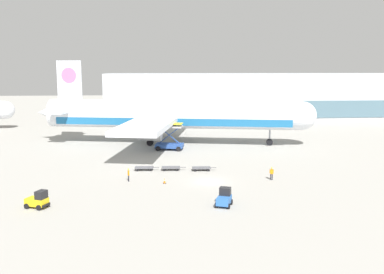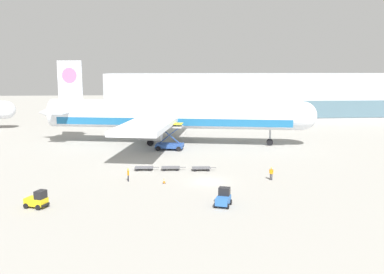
{
  "view_description": "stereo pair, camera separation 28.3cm",
  "coord_description": "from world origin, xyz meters",
  "views": [
    {
      "loc": [
        -7.14,
        -56.39,
        15.22
      ],
      "look_at": [
        -1.06,
        13.99,
        4.0
      ],
      "focal_mm": 40.0,
      "sensor_mm": 36.0,
      "label": 1
    },
    {
      "loc": [
        -6.86,
        -56.41,
        15.22
      ],
      "look_at": [
        -1.06,
        13.99,
        4.0
      ],
      "focal_mm": 40.0,
      "sensor_mm": 36.0,
      "label": 2
    }
  ],
  "objects": [
    {
      "name": "ground_crew_far",
      "position": [
        8.84,
        0.21,
        1.07
      ],
      "size": [
        0.55,
        0.32,
        1.8
      ],
      "rotation": [
        0.0,
        0.0,
        2.83
      ],
      "color": "black",
      "rests_on": "ground_plane"
    },
    {
      "name": "baggage_dolly_lead",
      "position": [
        -8.92,
        7.54,
        0.39
      ],
      "size": [
        3.73,
        1.61,
        0.48
      ],
      "rotation": [
        0.0,
        0.0,
        -0.04
      ],
      "color": "#56565B",
      "rests_on": "ground_plane"
    },
    {
      "name": "baggage_dolly_third",
      "position": [
        -0.25,
        6.61,
        0.39
      ],
      "size": [
        3.73,
        1.61,
        0.48
      ],
      "rotation": [
        0.0,
        0.0,
        -0.04
      ],
      "color": "#56565B",
      "rests_on": "ground_plane"
    },
    {
      "name": "baggage_tug_foreground",
      "position": [
        0.48,
        -10.48,
        0.88
      ],
      "size": [
        2.31,
        2.77,
        2.0
      ],
      "rotation": [
        0.0,
        0.0,
        1.21
      ],
      "color": "#2D66B7",
      "rests_on": "ground_plane"
    },
    {
      "name": "ground_crew_near",
      "position": [
        -10.9,
        1.11,
        1.07
      ],
      "size": [
        0.28,
        0.56,
        1.81
      ],
      "rotation": [
        0.0,
        0.0,
        1.74
      ],
      "color": "black",
      "rests_on": "ground_plane"
    },
    {
      "name": "baggage_dolly_second",
      "position": [
        -4.87,
        7.23,
        0.39
      ],
      "size": [
        3.73,
        1.61,
        0.48
      ],
      "rotation": [
        0.0,
        0.0,
        -0.04
      ],
      "color": "#56565B",
      "rests_on": "ground_plane"
    },
    {
      "name": "traffic_cone_near",
      "position": [
        -6.02,
        -0.35,
        0.36
      ],
      "size": [
        0.4,
        0.4,
        0.73
      ],
      "color": "black",
      "rests_on": "ground_plane"
    },
    {
      "name": "ground_plane",
      "position": [
        0.0,
        0.0,
        0.0
      ],
      "size": [
        400.0,
        400.0,
        0.0
      ],
      "primitive_type": "plane",
      "color": "#9E9B93"
    },
    {
      "name": "baggage_tug_mid",
      "position": [
        -20.23,
        -9.45,
        0.88
      ],
      "size": [
        2.79,
        2.38,
        2.0
      ],
      "rotation": [
        0.0,
        0.0,
        -0.41
      ],
      "color": "yellow",
      "rests_on": "ground_plane"
    },
    {
      "name": "terminal_building",
      "position": [
        23.58,
        71.42,
        6.99
      ],
      "size": [
        90.0,
        18.2,
        14.0
      ],
      "color": "#B2B7BC",
      "rests_on": "ground_plane"
    },
    {
      "name": "airplane_main",
      "position": [
        -4.3,
        31.25,
        5.84
      ],
      "size": [
        57.46,
        48.63,
        17.0
      ],
      "rotation": [
        0.0,
        0.0,
        -0.2
      ],
      "color": "silver",
      "rests_on": "ground_plane"
    },
    {
      "name": "scissor_lift_loader",
      "position": [
        -4.51,
        24.08,
        1.96
      ],
      "size": [
        5.7,
        4.25,
        5.07
      ],
      "rotation": [
        0.0,
        0.0,
        -0.2
      ],
      "color": "#284C99",
      "rests_on": "ground_plane"
    }
  ]
}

